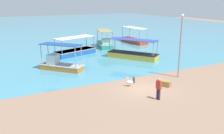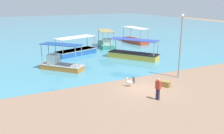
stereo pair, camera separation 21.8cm
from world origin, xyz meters
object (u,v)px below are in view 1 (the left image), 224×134
at_px(fishing_boat_near_left, 75,51).
at_px(mooring_bollard, 134,79).
at_px(fishing_boat_far_left, 134,40).
at_px(fishing_boat_center, 105,43).
at_px(fisherman_standing, 159,88).
at_px(lamp_post, 181,43).
at_px(cargo_crate, 166,84).
at_px(fishing_boat_near_right, 60,64).
at_px(pelican, 129,82).
at_px(fishing_boat_outer, 133,54).

bearing_deg(fishing_boat_near_left, mooring_bollard, -86.12).
height_order(fishing_boat_far_left, fishing_boat_center, fishing_boat_center).
height_order(fishing_boat_far_left, fisherman_standing, fishing_boat_far_left).
height_order(fishing_boat_near_left, fisherman_standing, fishing_boat_near_left).
bearing_deg(fishing_boat_far_left, fisherman_standing, -117.89).
bearing_deg(lamp_post, cargo_crate, -150.88).
height_order(fishing_boat_near_right, cargo_crate, fishing_boat_near_right).
bearing_deg(fishing_boat_near_left, fisherman_standing, -88.26).
relative_size(fishing_boat_near_right, pelican, 5.57).
xyz_separation_m(fishing_boat_outer, lamp_post, (-0.13, -8.48, 2.81)).
height_order(fishing_boat_center, fisherman_standing, fishing_boat_center).
bearing_deg(fishing_boat_far_left, pelican, -123.14).
bearing_deg(cargo_crate, fisherman_standing, -139.13).
distance_m(fishing_boat_far_left, pelican, 21.82).
relative_size(fishing_boat_near_left, pelican, 7.52).
bearing_deg(fishing_boat_near_right, cargo_crate, -54.41).
xyz_separation_m(fishing_boat_near_left, fishing_boat_near_right, (-3.75, -6.04, 0.10)).
bearing_deg(fishing_boat_outer, fishing_boat_near_right, -175.29).
distance_m(fishing_boat_center, mooring_bollard, 17.04).
bearing_deg(cargo_crate, pelican, 152.14).
relative_size(pelican, mooring_bollard, 1.28).
relative_size(fishing_boat_outer, pelican, 7.73).
height_order(fishing_boat_far_left, lamp_post, lamp_post).
relative_size(fishing_boat_outer, cargo_crate, 8.00).
bearing_deg(cargo_crate, fishing_boat_far_left, 65.05).
xyz_separation_m(fishing_boat_near_right, cargo_crate, (6.61, -9.23, -0.37)).
relative_size(fishing_boat_outer, fishing_boat_near_right, 1.39).
height_order(fishing_boat_center, lamp_post, lamp_post).
relative_size(lamp_post, mooring_bollard, 9.56).
xyz_separation_m(fishing_boat_center, pelican, (-5.76, -16.85, -0.23)).
bearing_deg(fishing_boat_near_left, cargo_crate, -79.42).
bearing_deg(fisherman_standing, pelican, 96.94).
distance_m(fishing_boat_center, lamp_post, 17.00).
relative_size(mooring_bollard, cargo_crate, 0.81).
bearing_deg(cargo_crate, mooring_bollard, 134.15).
height_order(fishing_boat_far_left, fishing_boat_near_right, fishing_boat_near_right).
height_order(fishing_boat_near_right, pelican, fishing_boat_near_right).
xyz_separation_m(pelican, lamp_post, (5.50, 0.08, 2.96)).
height_order(fishing_boat_outer, fisherman_standing, fishing_boat_outer).
bearing_deg(fishing_boat_near_right, mooring_bollard, -57.19).
relative_size(fishing_boat_far_left, cargo_crate, 7.26).
relative_size(fishing_boat_center, lamp_post, 0.84).
height_order(pelican, cargo_crate, pelican).
bearing_deg(fishing_boat_far_left, fishing_boat_outer, -122.96).
relative_size(fishing_boat_far_left, fishing_boat_center, 1.13).
bearing_deg(fishing_boat_far_left, lamp_post, -109.46).
xyz_separation_m(fishing_boat_far_left, fishing_boat_center, (-6.17, -1.41, 0.09)).
bearing_deg(fishing_boat_far_left, fishing_boat_center, -167.09).
relative_size(lamp_post, fisherman_standing, 3.53).
bearing_deg(fishing_boat_near_right, fishing_boat_far_left, 33.62).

